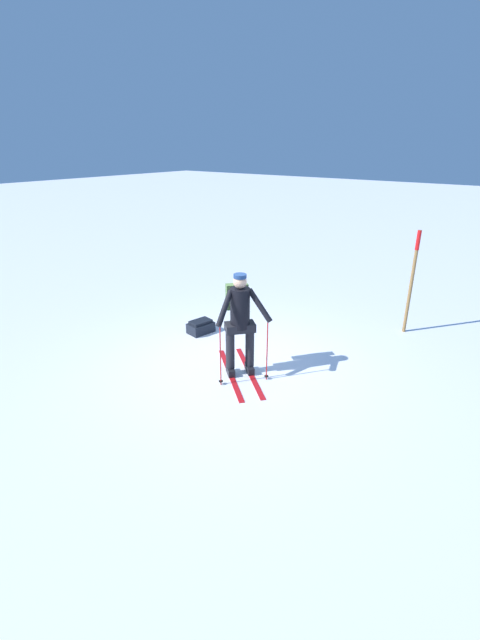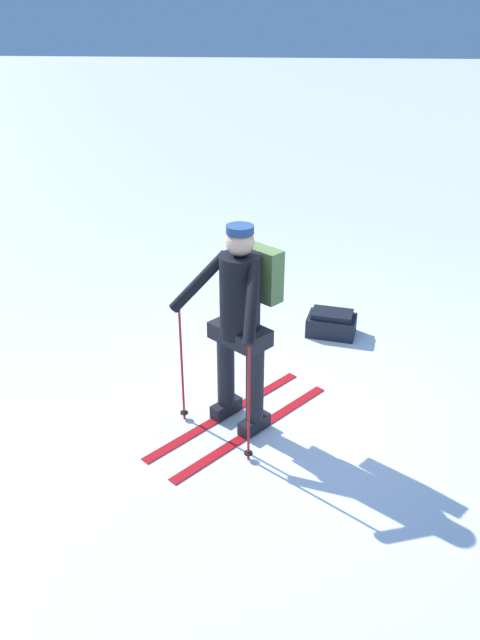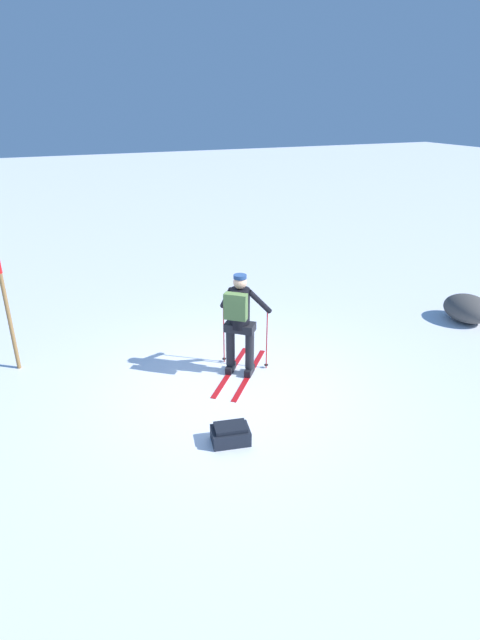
{
  "view_description": "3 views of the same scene",
  "coord_description": "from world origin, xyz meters",
  "px_view_note": "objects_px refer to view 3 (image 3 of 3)",
  "views": [
    {
      "loc": [
        -4.22,
        5.43,
        3.72
      ],
      "look_at": [
        -0.27,
        0.27,
        1.0
      ],
      "focal_mm": 24.0,
      "sensor_mm": 36.0,
      "label": 1
    },
    {
      "loc": [
        -4.68,
        -0.09,
        3.26
      ],
      "look_at": [
        -0.27,
        0.27,
        1.0
      ],
      "focal_mm": 35.0,
      "sensor_mm": 36.0,
      "label": 2
    },
    {
      "loc": [
        6.65,
        -2.68,
        4.33
      ],
      "look_at": [
        -0.27,
        0.27,
        1.0
      ],
      "focal_mm": 28.0,
      "sensor_mm": 36.0,
      "label": 3
    }
  ],
  "objects_px": {
    "skier": "(240,319)",
    "dropped_backpack": "(231,434)",
    "rock_boulder": "(467,308)",
    "trail_marker": "(6,303)"
  },
  "relations": [
    {
      "from": "skier",
      "to": "dropped_backpack",
      "type": "bearing_deg",
      "value": -26.85
    },
    {
      "from": "skier",
      "to": "dropped_backpack",
      "type": "height_order",
      "value": "skier"
    },
    {
      "from": "dropped_backpack",
      "to": "rock_boulder",
      "type": "height_order",
      "value": "rock_boulder"
    },
    {
      "from": "rock_boulder",
      "to": "trail_marker",
      "type": "bearing_deg",
      "value": -99.81
    },
    {
      "from": "dropped_backpack",
      "to": "trail_marker",
      "type": "height_order",
      "value": "trail_marker"
    },
    {
      "from": "dropped_backpack",
      "to": "rock_boulder",
      "type": "relative_size",
      "value": 0.56
    },
    {
      "from": "trail_marker",
      "to": "rock_boulder",
      "type": "height_order",
      "value": "trail_marker"
    },
    {
      "from": "skier",
      "to": "trail_marker",
      "type": "distance_m",
      "value": 3.9
    },
    {
      "from": "skier",
      "to": "dropped_backpack",
      "type": "distance_m",
      "value": 2.09
    },
    {
      "from": "skier",
      "to": "trail_marker",
      "type": "xyz_separation_m",
      "value": [
        -1.7,
        -3.5,
        0.21
      ]
    }
  ]
}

